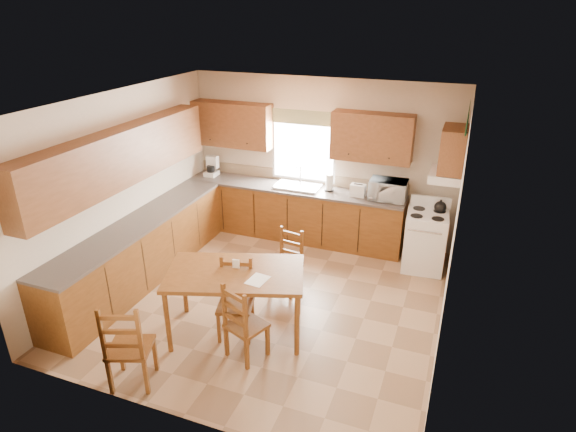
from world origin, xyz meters
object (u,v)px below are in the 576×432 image
(chair_far_left, at_px, (286,263))
(chair_far_right, at_px, (235,301))
(chair_near_right, at_px, (246,320))
(microwave, at_px, (388,190))
(dining_table, at_px, (237,302))
(chair_near_left, at_px, (129,342))
(stove, at_px, (425,242))

(chair_far_left, bearing_deg, chair_far_right, -91.71)
(chair_near_right, distance_m, chair_far_left, 1.44)
(microwave, xyz_separation_m, dining_table, (-1.29, -2.77, -0.65))
(chair_near_left, distance_m, chair_far_left, 2.42)
(microwave, distance_m, chair_near_left, 4.43)
(stove, xyz_separation_m, chair_near_right, (-1.66, -2.80, 0.04))
(stove, bearing_deg, microwave, 150.39)
(chair_near_left, distance_m, chair_near_right, 1.26)
(chair_near_left, bearing_deg, microwave, -136.49)
(stove, distance_m, dining_table, 3.13)
(dining_table, height_order, chair_near_left, chair_near_left)
(microwave, xyz_separation_m, chair_far_right, (-1.28, -2.83, -0.59))
(stove, distance_m, chair_far_left, 2.20)
(microwave, bearing_deg, chair_near_right, -108.48)
(stove, xyz_separation_m, dining_table, (-1.95, -2.45, -0.01))
(chair_far_left, bearing_deg, microwave, 66.69)
(chair_near_right, bearing_deg, stove, -98.88)
(chair_near_left, distance_m, chair_far_right, 1.30)
(chair_near_right, xyz_separation_m, chair_far_right, (-0.28, 0.29, 0.01))
(chair_near_right, bearing_deg, dining_table, -28.34)
(chair_far_left, bearing_deg, stove, 47.34)
(stove, height_order, microwave, microwave)
(dining_table, xyz_separation_m, chair_near_left, (-0.66, -1.17, 0.09))
(chair_near_right, relative_size, chair_far_right, 0.98)
(stove, xyz_separation_m, microwave, (-0.66, 0.32, 0.64))
(chair_near_left, relative_size, chair_near_right, 1.08)
(microwave, bearing_deg, chair_near_left, -117.09)
(chair_near_left, bearing_deg, dining_table, -139.45)
(dining_table, bearing_deg, chair_near_left, -137.73)
(dining_table, distance_m, chair_far_left, 1.11)
(microwave, relative_size, chair_near_left, 0.51)
(stove, height_order, chair_near_left, chair_near_left)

